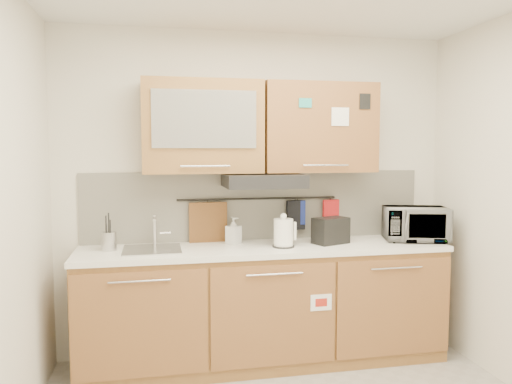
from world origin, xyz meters
name	(u,v)px	position (x,y,z in m)	size (l,w,h in m)	color
wall_back	(257,193)	(0.00, 1.50, 1.30)	(3.20, 3.20, 0.00)	silver
base_cabinet	(265,311)	(0.00, 1.19, 0.41)	(2.80, 0.64, 0.88)	#9F7338
countertop	(265,248)	(0.00, 1.19, 0.90)	(2.82, 0.62, 0.04)	white
backsplash	(257,205)	(0.00, 1.49, 1.20)	(2.80, 0.02, 0.56)	silver
upper_cabinets	(261,127)	(0.00, 1.32, 1.83)	(1.82, 0.37, 0.70)	#9F7338
range_hood	(263,181)	(0.00, 1.25, 1.42)	(0.60, 0.46, 0.10)	black
sink	(152,249)	(-0.85, 1.21, 0.92)	(0.42, 0.40, 0.26)	silver
utensil_rail	(258,199)	(0.00, 1.45, 1.26)	(0.02, 0.02, 1.30)	black
utensil_crock	(109,241)	(-1.16, 1.25, 0.99)	(0.14, 0.14, 0.28)	#B0AFB4
kettle	(284,234)	(0.13, 1.12, 1.02)	(0.19, 0.17, 0.26)	white
toaster	(331,230)	(0.53, 1.19, 1.02)	(0.31, 0.25, 0.21)	black
microwave	(415,224)	(1.25, 1.17, 1.06)	(0.49, 0.33, 0.27)	#999999
soap_bottle	(233,230)	(-0.22, 1.33, 1.03)	(0.09, 0.10, 0.21)	#999999
cutting_board	(208,226)	(-0.41, 1.44, 1.05)	(0.30, 0.02, 0.38)	brown
oven_mitt	(298,212)	(0.33, 1.44, 1.14)	(0.12, 0.03, 0.20)	navy
dark_pouch	(296,215)	(0.31, 1.44, 1.12)	(0.15, 0.04, 0.24)	black
pot_holder	(331,210)	(0.62, 1.44, 1.15)	(0.15, 0.02, 0.18)	red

